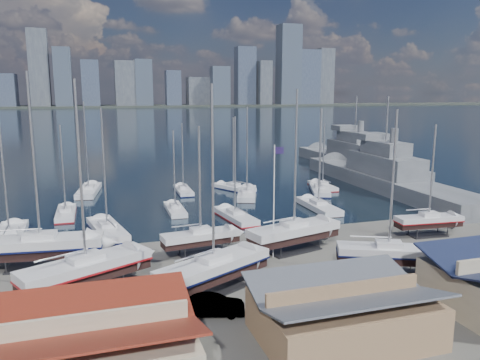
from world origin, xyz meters
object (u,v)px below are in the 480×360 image
object	(u,v)px
sailboat_cradle_0	(41,246)
naval_ship_east	(383,179)
car_a	(118,325)
naval_ship_west	(354,161)
flagpole	(275,194)

from	to	relation	value
sailboat_cradle_0	naval_ship_east	bearing A→B (deg)	30.07
car_a	naval_ship_east	bearing A→B (deg)	35.49
sailboat_cradle_0	naval_ship_east	size ratio (longest dim) A/B	0.40
sailboat_cradle_0	car_a	distance (m)	17.05
sailboat_cradle_0	naval_ship_east	world-z (taller)	sailboat_cradle_0
car_a	naval_ship_west	bearing A→B (deg)	44.33
naval_ship_east	car_a	world-z (taller)	naval_ship_east
naval_ship_east	car_a	bearing A→B (deg)	130.30
naval_ship_east	naval_ship_west	distance (m)	23.49
flagpole	sailboat_cradle_0	bearing A→B (deg)	169.73
sailboat_cradle_0	naval_ship_west	size ratio (longest dim) A/B	0.41
sailboat_cradle_0	car_a	size ratio (longest dim) A/B	5.10
naval_ship_west	car_a	xyz separation A→B (m)	(-56.52, -61.90, -1.02)
naval_ship_east	naval_ship_west	xyz separation A→B (m)	(7.25, 22.34, -0.00)
sailboat_cradle_0	flagpole	size ratio (longest dim) A/B	1.60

